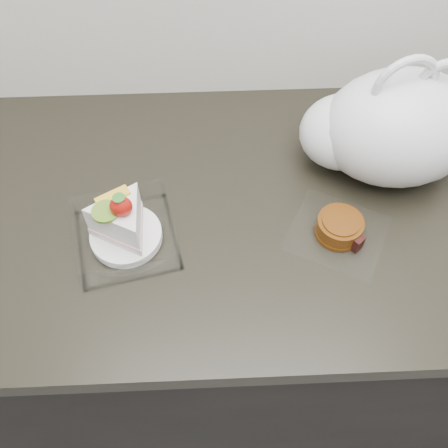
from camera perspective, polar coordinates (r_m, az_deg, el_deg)
The scene contains 4 objects.
counter at distance 1.30m, azimuth 4.61°, elevation -9.64°, with size 2.04×0.64×0.90m.
cake_tray at distance 0.85m, azimuth -11.34°, elevation -0.51°, with size 0.20×0.20×0.13m.
mooncake_wrap at distance 0.88m, azimuth 13.08°, elevation -0.51°, with size 0.21×0.21×0.04m.
plastic_bag at distance 0.94m, azimuth 18.26°, elevation 10.37°, with size 0.31×0.22×0.25m.
Camera 1 is at (-0.13, 1.14, 1.62)m, focal length 40.00 mm.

